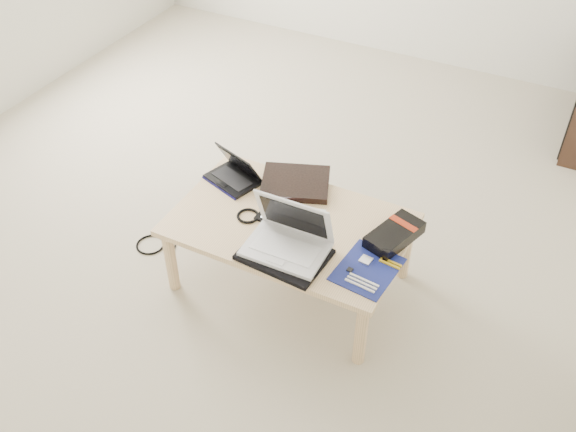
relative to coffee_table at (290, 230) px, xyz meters
The scene contains 13 objects.
ground 0.91m from the coffee_table, 129.25° to the left, with size 4.00×4.00×0.00m, color #AEA48D.
coffee_table is the anchor object (origin of this frame).
book 0.29m from the coffee_table, 110.84° to the left, with size 0.41×0.38×0.03m.
netbook 0.44m from the coffee_table, 157.58° to the left, with size 0.31×0.26×0.17m.
tablet 0.07m from the coffee_table, 134.06° to the left, with size 0.27×0.21×0.01m.
remote 0.14m from the coffee_table, 16.49° to the left, with size 0.09×0.21×0.02m.
neoprene_sleeve 0.24m from the coffee_table, 69.23° to the right, with size 0.37×0.27×0.02m, color black.
white_laptop 0.22m from the coffee_table, 64.75° to the right, with size 0.36×0.26×0.25m.
motherboard 0.47m from the coffee_table, 15.99° to the right, with size 0.27×0.32×0.01m.
gpu_box 0.50m from the coffee_table, 12.42° to the left, with size 0.23×0.32×0.06m.
cable_coil 0.21m from the coffee_table, 163.75° to the right, with size 0.11×0.11×0.01m, color black.
floor_cable_coil 0.87m from the coffee_table, behind, with size 0.16×0.16×0.01m, color black.
floor_cable_trail 0.76m from the coffee_table, behind, with size 0.01×0.01×0.32m, color black.
Camera 1 is at (1.55, -2.67, 2.40)m, focal length 40.00 mm.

